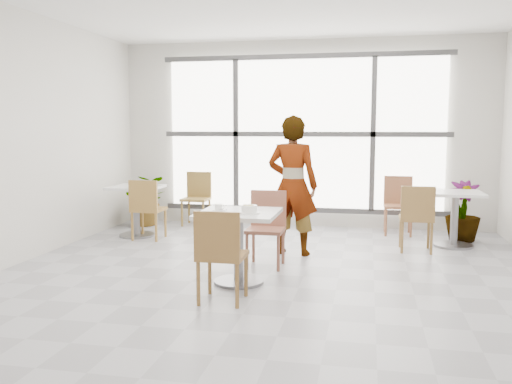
% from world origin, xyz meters
% --- Properties ---
extents(floor, '(7.00, 7.00, 0.00)m').
position_xyz_m(floor, '(0.00, 0.00, 0.00)').
color(floor, '#9E9EA5').
rests_on(floor, ground).
extents(wall_back, '(6.00, 0.00, 6.00)m').
position_xyz_m(wall_back, '(0.00, 3.50, 1.50)').
color(wall_back, silver).
rests_on(wall_back, ground).
extents(wall_front, '(6.00, 0.00, 6.00)m').
position_xyz_m(wall_front, '(0.00, -3.50, 1.50)').
color(wall_front, silver).
rests_on(wall_front, ground).
extents(window, '(4.60, 0.07, 2.52)m').
position_xyz_m(window, '(0.00, 3.44, 1.50)').
color(window, white).
rests_on(window, ground).
extents(main_table, '(0.80, 0.80, 0.75)m').
position_xyz_m(main_table, '(-0.26, 0.06, 0.52)').
color(main_table, silver).
rests_on(main_table, ground).
extents(chair_near, '(0.42, 0.42, 0.87)m').
position_xyz_m(chair_near, '(-0.26, -0.63, 0.50)').
color(chair_near, brown).
rests_on(chair_near, ground).
extents(chair_far, '(0.42, 0.42, 0.87)m').
position_xyz_m(chair_far, '(-0.11, 0.85, 0.50)').
color(chair_far, '#905642').
rests_on(chair_far, ground).
extents(oatmeal_bowl, '(0.21, 0.21, 0.09)m').
position_xyz_m(oatmeal_bowl, '(-0.12, -0.04, 0.79)').
color(oatmeal_bowl, white).
rests_on(oatmeal_bowl, main_table).
extents(coffee_cup, '(0.16, 0.13, 0.07)m').
position_xyz_m(coffee_cup, '(-0.48, 0.10, 0.78)').
color(coffee_cup, white).
rests_on(coffee_cup, main_table).
extents(person, '(0.69, 0.50, 1.76)m').
position_xyz_m(person, '(0.11, 1.46, 0.88)').
color(person, black).
rests_on(person, ground).
extents(bg_table_left, '(0.70, 0.70, 0.75)m').
position_xyz_m(bg_table_left, '(-2.31, 2.14, 0.49)').
color(bg_table_left, silver).
rests_on(bg_table_left, ground).
extents(bg_table_right, '(0.70, 0.70, 0.75)m').
position_xyz_m(bg_table_right, '(2.19, 2.34, 0.49)').
color(bg_table_right, white).
rests_on(bg_table_right, ground).
extents(bg_chair_left_near, '(0.42, 0.42, 0.87)m').
position_xyz_m(bg_chair_left_near, '(-2.05, 1.91, 0.50)').
color(bg_chair_left_near, olive).
rests_on(bg_chair_left_near, ground).
extents(bg_chair_left_far, '(0.42, 0.42, 0.87)m').
position_xyz_m(bg_chair_left_far, '(-1.74, 3.28, 0.50)').
color(bg_chair_left_far, olive).
rests_on(bg_chair_left_far, ground).
extents(bg_chair_right_near, '(0.42, 0.42, 0.87)m').
position_xyz_m(bg_chair_right_near, '(1.66, 1.88, 0.50)').
color(bg_chair_right_near, olive).
rests_on(bg_chair_right_near, ground).
extents(bg_chair_right_far, '(0.42, 0.42, 0.87)m').
position_xyz_m(bg_chair_right_far, '(1.49, 3.13, 0.50)').
color(bg_chair_right_far, '#995F3F').
rests_on(bg_chair_right_far, ground).
extents(plant_left, '(0.88, 0.80, 0.84)m').
position_xyz_m(plant_left, '(-2.52, 3.02, 0.42)').
color(plant_left, '#418036').
rests_on(plant_left, ground).
extents(plant_right, '(0.50, 0.50, 0.86)m').
position_xyz_m(plant_right, '(2.37, 2.75, 0.43)').
color(plant_right, '#52803A').
rests_on(plant_right, ground).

